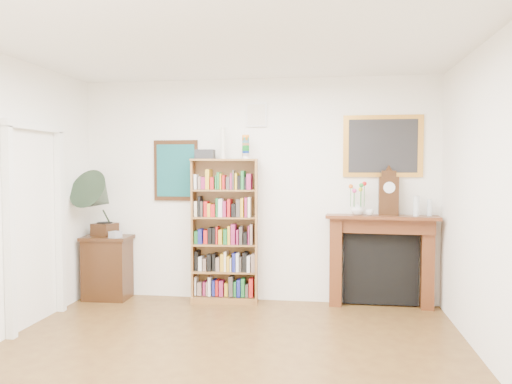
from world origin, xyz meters
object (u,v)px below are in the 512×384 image
bookshelf (225,222)px  fireplace (381,253)px  gramophone (99,199)px  cd_stack (115,235)px  bottle_left (416,206)px  bottle_right (430,208)px  teacup (369,212)px  mantel_clock (388,194)px  flower_vase (357,209)px  side_cabinet (108,267)px

bookshelf → fireplace: size_ratio=1.54×
gramophone → cd_stack: (0.22, -0.04, -0.44)m
fireplace → bottle_left: 0.71m
fireplace → bottle_right: 0.79m
fireplace → teacup: 0.53m
bookshelf → cd_stack: size_ratio=17.24×
bookshelf → bottle_right: bearing=-5.1°
bottle_right → gramophone: bearing=-177.6°
mantel_clock → bottle_left: (0.31, -0.07, -0.14)m
mantel_clock → bottle_right: size_ratio=2.67×
cd_stack → bottle_right: bottle_right is taller
bookshelf → mantel_clock: bearing=-4.2°
flower_vase → bottle_left: bottle_left is taller
gramophone → bottle_left: size_ratio=3.55×
side_cabinet → flower_vase: (3.15, 0.09, 0.79)m
cd_stack → mantel_clock: mantel_clock is taller
bookshelf → gramophone: size_ratio=2.43×
fireplace → teacup: (-0.15, -0.09, 0.50)m
gramophone → bottle_right: gramophone is taller
side_cabinet → cd_stack: size_ratio=6.75×
mantel_clock → flower_vase: size_ratio=3.50×
flower_vase → side_cabinet: bearing=-178.4°
bottle_right → bookshelf: bearing=-179.4°
mantel_clock → bottle_left: size_ratio=2.23×
bookshelf → teacup: 1.77m
bookshelf → fireplace: bearing=-3.6°
fireplace → gramophone: 3.57m
side_cabinet → bottle_right: bearing=-0.7°
gramophone → bottle_left: gramophone is taller
mantel_clock → teacup: 0.32m
flower_vase → teacup: size_ratio=1.64×
bookshelf → mantel_clock: size_ratio=3.87×
mantel_clock → flower_vase: mantel_clock is taller
side_cabinet → mantel_clock: bearing=-0.1°
side_cabinet → bottle_right: size_ratio=4.05×
side_cabinet → bottle_left: bottle_left is taller
gramophone → bookshelf: bearing=20.1°
fireplace → bottle_right: (0.55, -0.04, 0.56)m
mantel_clock → bottle_left: 0.35m
gramophone → cd_stack: size_ratio=7.09×
fireplace → cd_stack: size_ratio=11.19×
side_cabinet → cd_stack: bearing=-37.4°
bottle_left → bottle_right: (0.16, 0.04, -0.02)m
bottle_right → side_cabinet: bearing=-178.7°
bookshelf → gramophone: bookshelf is taller
gramophone → mantel_clock: gramophone is taller
flower_vase → teacup: (0.14, -0.04, -0.04)m
side_cabinet → gramophone: gramophone is taller
teacup → bottle_left: bottle_left is taller
bookshelf → cd_stack: 1.38m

